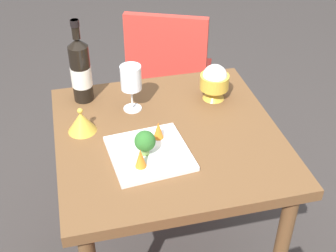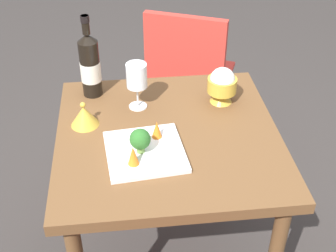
# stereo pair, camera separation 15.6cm
# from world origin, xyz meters

# --- Properties ---
(dining_table) EXTENTS (0.77, 0.77, 0.73)m
(dining_table) POSITION_xyz_m (0.00, 0.00, 0.62)
(dining_table) COLOR brown
(dining_table) RESTS_ON ground_plane
(chair_by_wall) EXTENTS (0.53, 0.53, 0.85)m
(chair_by_wall) POSITION_xyz_m (0.78, -0.19, 0.53)
(chair_by_wall) COLOR red
(chair_by_wall) RESTS_ON ground_plane
(wine_bottle) EXTENTS (0.08, 0.08, 0.32)m
(wine_bottle) POSITION_xyz_m (0.29, 0.26, 0.85)
(wine_bottle) COLOR black
(wine_bottle) RESTS_ON dining_table
(wine_glass) EXTENTS (0.08, 0.08, 0.18)m
(wine_glass) POSITION_xyz_m (0.18, 0.09, 0.85)
(wine_glass) COLOR white
(wine_glass) RESTS_ON dining_table
(rice_bowl) EXTENTS (0.11, 0.11, 0.14)m
(rice_bowl) POSITION_xyz_m (0.18, -0.22, 0.80)
(rice_bowl) COLOR gold
(rice_bowl) RESTS_ON dining_table
(rice_bowl_lid) EXTENTS (0.10, 0.10, 0.09)m
(rice_bowl_lid) POSITION_xyz_m (0.08, 0.29, 0.76)
(rice_bowl_lid) COLOR gold
(rice_bowl_lid) RESTS_ON dining_table
(serving_plate) EXTENTS (0.27, 0.27, 0.02)m
(serving_plate) POSITION_xyz_m (-0.10, 0.09, 0.73)
(serving_plate) COLOR white
(serving_plate) RESTS_ON dining_table
(broccoli_floret) EXTENTS (0.07, 0.07, 0.09)m
(broccoli_floret) POSITION_xyz_m (-0.11, 0.10, 0.79)
(broccoli_floret) COLOR #729E4C
(broccoli_floret) RESTS_ON serving_plate
(carrot_garnish_left) EXTENTS (0.04, 0.04, 0.07)m
(carrot_garnish_left) POSITION_xyz_m (-0.17, 0.13, 0.77)
(carrot_garnish_left) COLOR orange
(carrot_garnish_left) RESTS_ON serving_plate
(carrot_garnish_right) EXTENTS (0.03, 0.03, 0.06)m
(carrot_garnish_right) POSITION_xyz_m (-0.04, 0.04, 0.77)
(carrot_garnish_right) COLOR orange
(carrot_garnish_right) RESTS_ON serving_plate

